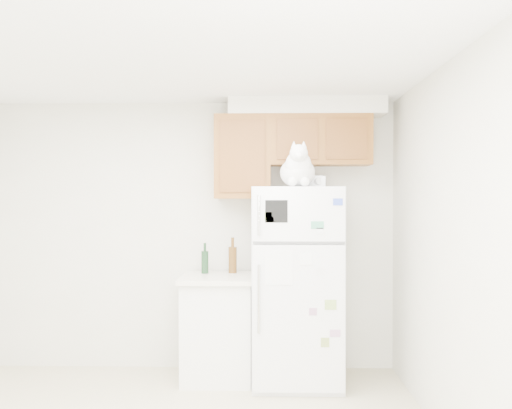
{
  "coord_description": "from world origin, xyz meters",
  "views": [
    {
      "loc": [
        0.72,
        -3.09,
        1.62
      ],
      "look_at": [
        0.62,
        1.55,
        1.55
      ],
      "focal_mm": 38.0,
      "sensor_mm": 36.0,
      "label": 1
    }
  ],
  "objects_px": {
    "cat": "(298,170)",
    "bottle_amber": "(233,255)",
    "base_counter": "(218,327)",
    "storage_box_back": "(313,182)",
    "refrigerator": "(296,285)",
    "bottle_green": "(205,258)",
    "storage_box_front": "(317,182)"
  },
  "relations": [
    {
      "from": "cat",
      "to": "bottle_amber",
      "type": "distance_m",
      "value": 1.04
    },
    {
      "from": "base_counter",
      "to": "storage_box_back",
      "type": "distance_m",
      "value": 1.54
    },
    {
      "from": "refrigerator",
      "to": "base_counter",
      "type": "xyz_separation_m",
      "value": [
        -0.69,
        0.07,
        -0.39
      ]
    },
    {
      "from": "storage_box_back",
      "to": "bottle_green",
      "type": "xyz_separation_m",
      "value": [
        -0.97,
        0.14,
        -0.69
      ]
    },
    {
      "from": "refrigerator",
      "to": "storage_box_back",
      "type": "distance_m",
      "value": 0.91
    },
    {
      "from": "cat",
      "to": "bottle_amber",
      "type": "xyz_separation_m",
      "value": [
        -0.57,
        0.43,
        -0.76
      ]
    },
    {
      "from": "bottle_amber",
      "to": "storage_box_front",
      "type": "bearing_deg",
      "value": -21.74
    },
    {
      "from": "refrigerator",
      "to": "bottle_amber",
      "type": "distance_m",
      "value": 0.66
    },
    {
      "from": "base_counter",
      "to": "bottle_amber",
      "type": "distance_m",
      "value": 0.65
    },
    {
      "from": "base_counter",
      "to": "storage_box_back",
      "type": "xyz_separation_m",
      "value": [
        0.84,
        -0.02,
        1.29
      ]
    },
    {
      "from": "refrigerator",
      "to": "bottle_green",
      "type": "height_order",
      "value": "refrigerator"
    },
    {
      "from": "base_counter",
      "to": "storage_box_back",
      "type": "height_order",
      "value": "storage_box_back"
    },
    {
      "from": "storage_box_front",
      "to": "bottle_amber",
      "type": "height_order",
      "value": "storage_box_front"
    },
    {
      "from": "base_counter",
      "to": "bottle_amber",
      "type": "xyz_separation_m",
      "value": [
        0.12,
        0.16,
        0.62
      ]
    },
    {
      "from": "cat",
      "to": "storage_box_front",
      "type": "xyz_separation_m",
      "value": [
        0.17,
        0.14,
        -0.09
      ]
    },
    {
      "from": "base_counter",
      "to": "bottle_green",
      "type": "distance_m",
      "value": 0.62
    },
    {
      "from": "bottle_amber",
      "to": "cat",
      "type": "bearing_deg",
      "value": -36.94
    },
    {
      "from": "cat",
      "to": "storage_box_front",
      "type": "distance_m",
      "value": 0.24
    },
    {
      "from": "storage_box_back",
      "to": "bottle_green",
      "type": "bearing_deg",
      "value": -175.96
    },
    {
      "from": "bottle_green",
      "to": "base_counter",
      "type": "bearing_deg",
      "value": -43.68
    },
    {
      "from": "base_counter",
      "to": "bottle_amber",
      "type": "bearing_deg",
      "value": 52.71
    },
    {
      "from": "cat",
      "to": "bottle_amber",
      "type": "height_order",
      "value": "cat"
    },
    {
      "from": "base_counter",
      "to": "bottle_green",
      "type": "relative_size",
      "value": 3.32
    },
    {
      "from": "cat",
      "to": "bottle_green",
      "type": "distance_m",
      "value": 1.2
    },
    {
      "from": "refrigerator",
      "to": "cat",
      "type": "xyz_separation_m",
      "value": [
        0.0,
        -0.2,
        0.99
      ]
    },
    {
      "from": "cat",
      "to": "storage_box_front",
      "type": "height_order",
      "value": "cat"
    },
    {
      "from": "base_counter",
      "to": "bottle_amber",
      "type": "relative_size",
      "value": 2.83
    },
    {
      "from": "storage_box_back",
      "to": "base_counter",
      "type": "bearing_deg",
      "value": -168.84
    },
    {
      "from": "refrigerator",
      "to": "bottle_green",
      "type": "bearing_deg",
      "value": 166.43
    },
    {
      "from": "refrigerator",
      "to": "cat",
      "type": "height_order",
      "value": "cat"
    },
    {
      "from": "refrigerator",
      "to": "cat",
      "type": "relative_size",
      "value": 3.21
    },
    {
      "from": "bottle_amber",
      "to": "base_counter",
      "type": "bearing_deg",
      "value": -127.29
    }
  ]
}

